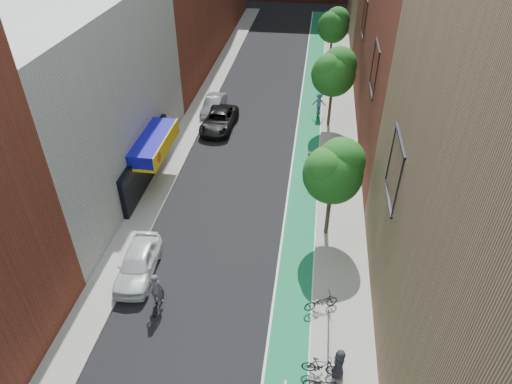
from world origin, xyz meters
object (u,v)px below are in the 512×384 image
at_px(parked_car_white, 138,263).
at_px(cyclist_lane_mid, 314,176).
at_px(cyclist_lane_far, 319,106).
at_px(parked_car_black, 219,120).
at_px(cyclist_lane_near, 309,166).
at_px(parked_car_silver, 214,105).
at_px(pedestrian, 339,364).
at_px(cyclist_lead, 157,296).

distance_m(parked_car_white, cyclist_lane_mid, 13.43).
bearing_deg(cyclist_lane_far, parked_car_black, 26.36).
bearing_deg(cyclist_lane_mid, cyclist_lane_near, -82.60).
distance_m(parked_car_white, cyclist_lane_near, 13.97).
relative_size(parked_car_black, cyclist_lane_mid, 2.74).
distance_m(cyclist_lane_near, cyclist_lane_mid, 1.20).
relative_size(parked_car_black, parked_car_silver, 1.25).
height_order(parked_car_white, cyclist_lane_near, cyclist_lane_near).
xyz_separation_m(cyclist_lane_near, pedestrian, (1.97, -15.67, 0.16)).
height_order(parked_car_silver, pedestrian, pedestrian).
distance_m(cyclist_lane_near, cyclist_lane_far, 9.59).
xyz_separation_m(cyclist_lane_mid, cyclist_lane_far, (0.00, 10.69, 0.27)).
relative_size(parked_car_silver, cyclist_lead, 1.90).
height_order(parked_car_black, pedestrian, pedestrian).
bearing_deg(parked_car_silver, cyclist_lane_mid, -44.50).
bearing_deg(cyclist_lane_far, parked_car_silver, 6.95).
distance_m(parked_car_black, cyclist_lane_near, 9.95).
distance_m(parked_car_silver, cyclist_lane_far, 9.32).
bearing_deg(cyclist_lane_far, cyclist_lane_mid, 94.02).
xyz_separation_m(parked_car_silver, cyclist_lane_mid, (9.30, -10.21, 0.04)).
bearing_deg(cyclist_lane_mid, parked_car_white, 32.35).
distance_m(cyclist_lead, cyclist_lane_mid, 14.01).
height_order(cyclist_lead, cyclist_lane_far, cyclist_lead).
relative_size(parked_car_silver, cyclist_lane_far, 1.95).
distance_m(parked_car_white, pedestrian, 11.75).
bearing_deg(parked_car_silver, cyclist_lane_near, -42.61).
distance_m(cyclist_lane_mid, cyclist_lane_far, 10.69).
height_order(cyclist_lead, cyclist_lane_near, cyclist_lead).
relative_size(cyclist_lane_near, cyclist_lane_mid, 1.01).
xyz_separation_m(parked_car_black, cyclist_lane_near, (7.78, -6.20, 0.07)).
height_order(parked_car_silver, cyclist_lane_far, cyclist_lane_far).
distance_m(parked_car_black, cyclist_lane_mid, 11.00).
bearing_deg(parked_car_white, cyclist_lead, -54.29).
relative_size(parked_car_black, pedestrian, 3.21).
xyz_separation_m(cyclist_lead, cyclist_lane_near, (7.00, 12.98, 0.01)).
distance_m(parked_car_white, cyclist_lane_far, 22.44).
distance_m(parked_car_white, cyclist_lead, 2.74).
xyz_separation_m(cyclist_lane_near, cyclist_lane_far, (0.44, 9.58, 0.20)).
distance_m(cyclist_lead, pedestrian, 9.37).
xyz_separation_m(parked_car_silver, cyclist_lead, (1.85, -22.08, 0.10)).
bearing_deg(pedestrian, cyclist_lead, -102.21).
bearing_deg(cyclist_lead, cyclist_lane_far, -106.78).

